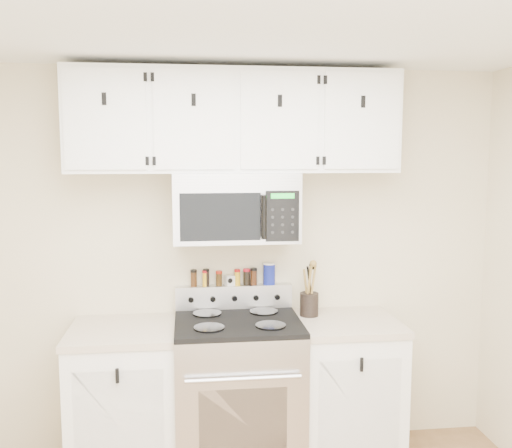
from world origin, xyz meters
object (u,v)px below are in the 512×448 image
(microwave, at_px, (236,207))
(range, at_px, (238,393))
(salt_canister, at_px, (269,274))
(utensil_crock, at_px, (309,302))

(microwave, bearing_deg, range, -90.23)
(salt_canister, bearing_deg, utensil_crock, -30.54)
(salt_canister, bearing_deg, microwave, -146.34)
(range, relative_size, microwave, 1.45)
(microwave, bearing_deg, salt_canister, 33.66)
(microwave, bearing_deg, utensil_crock, 1.71)
(range, bearing_deg, salt_canister, 50.34)
(range, distance_m, utensil_crock, 0.72)
(range, height_order, microwave, microwave)
(microwave, height_order, utensil_crock, microwave)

